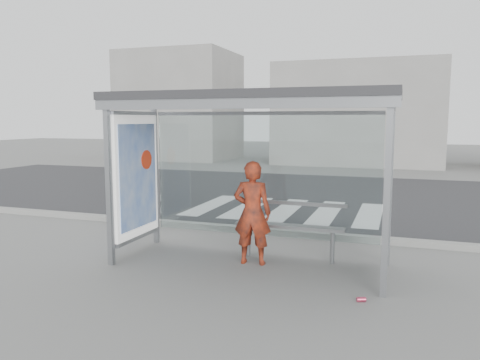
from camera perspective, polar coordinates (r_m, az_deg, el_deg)
name	(u,v)px	position (r m, az deg, el deg)	size (l,w,h in m)	color
ground	(249,264)	(7.32, 1.14, -10.26)	(80.00, 80.00, 0.00)	slate
road	(323,195)	(13.98, 10.03, -1.87)	(30.00, 10.00, 0.01)	#2A2A2D
curb	(280,232)	(9.11, 4.95, -6.36)	(30.00, 0.18, 0.12)	gray
crosswalk	(286,210)	(11.66, 5.64, -3.63)	(4.55, 3.00, 0.00)	silver
bus_shelter	(228,135)	(7.16, -1.50, 5.50)	(4.25, 1.65, 2.62)	gray
building_left	(181,106)	(27.48, -7.23, 8.92)	(6.00, 5.00, 6.00)	gray
building_center	(359,114)	(24.74, 14.25, 7.77)	(8.00, 5.00, 5.00)	gray
person	(252,213)	(7.18, 1.51, -4.01)	(0.58, 0.38, 1.60)	red
bench	(290,226)	(7.51, 6.08, -5.58)	(1.76, 0.32, 0.91)	slate
soda_can	(361,299)	(6.09, 14.56, -13.91)	(0.06, 0.06, 0.11)	#D63F61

